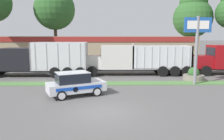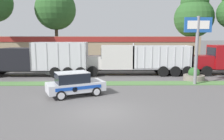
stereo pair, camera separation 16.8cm
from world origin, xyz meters
name	(u,v)px [view 1 (the left image)]	position (x,y,z in m)	size (l,w,h in m)	color
ground_plane	(103,111)	(0.00, 0.00, 0.00)	(600.00, 600.00, 0.00)	#5B5959
grass_verge	(104,83)	(0.00, 7.52, 0.03)	(120.00, 1.62, 0.06)	#517F42
centre_line_3	(19,75)	(-9.61, 12.33, 0.00)	(2.40, 0.14, 0.01)	yellow
centre_line_4	(67,75)	(-4.21, 12.33, 0.00)	(2.40, 0.14, 0.01)	yellow
centre_line_5	(115,75)	(1.19, 12.33, 0.00)	(2.40, 0.14, 0.01)	yellow
centre_line_6	(163,74)	(6.59, 12.33, 0.00)	(2.40, 0.14, 0.01)	yellow
centre_line_7	(210,74)	(11.99, 12.33, 0.00)	(2.40, 0.14, 0.01)	yellow
dump_truck_lead	(127,60)	(2.47, 12.27, 1.69)	(11.82, 2.71, 3.57)	black
dump_truck_mid	(30,61)	(-8.10, 11.67, 1.65)	(10.95, 2.73, 3.67)	black
rally_car	(75,84)	(-2.05, 3.45, 0.88)	(4.43, 3.28, 1.76)	silver
store_sign_post	(197,38)	(8.10, 6.99, 4.16)	(2.36, 0.28, 5.98)	gray
stone_planter	(193,76)	(8.74, 8.89, 0.45)	(1.98, 1.98, 1.30)	slate
store_building_backdrop	(88,48)	(-3.16, 28.34, 2.17)	(36.19, 12.10, 4.34)	#9E896B
tree_behind_left	(54,5)	(-7.98, 23.81, 9.21)	(6.43, 6.43, 13.41)	#473828
tree_behind_centre	(193,14)	(14.34, 24.28, 7.91)	(6.31, 6.31, 12.02)	#473828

